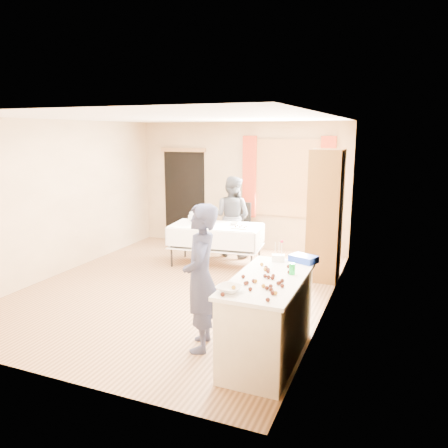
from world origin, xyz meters
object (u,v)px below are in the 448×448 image
at_px(cabinet, 325,216).
at_px(party_table, 216,241).
at_px(counter, 268,318).
at_px(chair, 239,236).
at_px(girl, 201,278).
at_px(woman, 232,217).

distance_m(cabinet, party_table, 2.04).
distance_m(counter, chair, 4.39).
bearing_deg(chair, cabinet, -29.31).
bearing_deg(counter, party_table, 122.47).
bearing_deg(party_table, cabinet, -7.02).
distance_m(counter, party_table, 3.43).
xyz_separation_m(counter, girl, (-0.76, -0.06, 0.37)).
relative_size(cabinet, woman, 1.36).
distance_m(counter, girl, 0.85).
xyz_separation_m(cabinet, woman, (-1.89, 0.70, -0.28)).
xyz_separation_m(counter, chair, (-1.81, 3.99, -0.16)).
xyz_separation_m(party_table, chair, (0.04, 1.10, -0.15)).
height_order(party_table, girl, girl).
xyz_separation_m(chair, woman, (0.02, -0.42, 0.49)).
relative_size(counter, girl, 0.90).
distance_m(counter, woman, 4.01).
xyz_separation_m(party_table, girl, (1.09, -2.96, 0.38)).
relative_size(counter, woman, 0.95).
relative_size(party_table, girl, 1.04).
height_order(party_table, woman, woman).
bearing_deg(party_table, girl, -76.17).
bearing_deg(counter, woman, 116.63).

